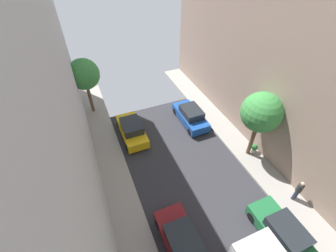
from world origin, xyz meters
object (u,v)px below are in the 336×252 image
at_px(parked_car_right_2, 283,234).
at_px(street_tree_1, 261,113).
at_px(potted_plant_1, 254,148).
at_px(pedestrian, 299,190).
at_px(parked_car_right_3, 191,116).
at_px(parked_car_left_2, 182,243).
at_px(street_tree_2, 84,75).
at_px(parked_car_left_3, 132,130).

distance_m(parked_car_right_2, street_tree_1, 7.42).
bearing_deg(potted_plant_1, pedestrian, -92.57).
relative_size(parked_car_right_3, potted_plant_1, 5.64).
bearing_deg(street_tree_1, parked_car_left_2, -150.91).
bearing_deg(pedestrian, street_tree_2, 125.81).
bearing_deg(parked_car_left_2, street_tree_1, 29.09).
bearing_deg(parked_car_left_2, parked_car_right_3, 60.62).
xyz_separation_m(parked_car_left_2, street_tree_1, (7.80, 4.34, 3.44)).
bearing_deg(pedestrian, parked_car_right_3, 105.46).
height_order(parked_car_left_2, parked_car_right_3, same).
bearing_deg(pedestrian, parked_car_left_2, 179.32).
relative_size(pedestrian, potted_plant_1, 2.31).
distance_m(pedestrian, potted_plant_1, 4.41).
distance_m(parked_car_left_2, parked_car_right_3, 11.01).
bearing_deg(potted_plant_1, street_tree_1, 171.99).
relative_size(parked_car_left_2, potted_plant_1, 5.64).
bearing_deg(parked_car_right_2, street_tree_1, 68.53).
xyz_separation_m(parked_car_left_3, parked_car_right_2, (5.40, -11.62, 0.00)).
height_order(parked_car_left_2, street_tree_1, street_tree_1).
bearing_deg(parked_car_left_2, parked_car_left_3, 90.00).
distance_m(parked_car_left_3, street_tree_2, 6.32).
height_order(parked_car_left_2, pedestrian, pedestrian).
distance_m(parked_car_left_3, street_tree_1, 10.15).
bearing_deg(parked_car_right_3, pedestrian, -74.54).
relative_size(parked_car_left_2, pedestrian, 2.44).
relative_size(pedestrian, street_tree_1, 0.32).
distance_m(parked_car_left_2, pedestrian, 8.09).
xyz_separation_m(parked_car_left_3, pedestrian, (8.08, -9.94, 0.35)).
relative_size(parked_car_left_2, parked_car_right_2, 1.00).
xyz_separation_m(parked_car_left_3, street_tree_1, (7.80, -5.50, 3.44)).
distance_m(parked_car_left_2, potted_plant_1, 9.32).
distance_m(parked_car_right_2, parked_car_right_3, 11.36).
height_order(pedestrian, street_tree_2, street_tree_2).
xyz_separation_m(parked_car_right_3, street_tree_2, (-7.92, 5.01, 3.30)).
height_order(parked_car_left_3, pedestrian, pedestrian).
bearing_deg(street_tree_2, parked_car_left_3, -62.04).
bearing_deg(pedestrian, street_tree_1, 93.55).
relative_size(parked_car_right_3, street_tree_1, 0.77).
bearing_deg(parked_car_left_2, potted_plant_1, 27.32).
bearing_deg(parked_car_left_2, parked_car_right_2, -18.15).
distance_m(parked_car_left_3, pedestrian, 12.82).
bearing_deg(street_tree_1, parked_car_right_2, -111.47).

